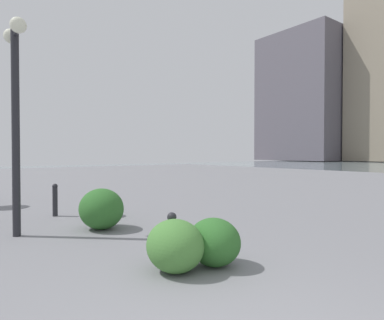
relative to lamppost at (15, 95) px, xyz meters
name	(u,v)px	position (x,y,z in m)	size (l,w,h in m)	color
building_highrise	(308,99)	(36.08, -63.68, 10.76)	(17.10, 15.68, 26.79)	#5B5660
lamppost	(15,95)	(0.00, 0.00, 0.00)	(0.98, 0.28, 3.94)	#232328
bollard_near	(172,238)	(-3.12, -1.38, -2.25)	(0.13, 0.13, 0.74)	#232328
bollard_mid	(55,199)	(1.63, -1.13, -2.22)	(0.13, 0.13, 0.80)	#232328
shrub_low	(175,246)	(-3.35, -1.28, -2.29)	(0.81, 0.73, 0.69)	#477F38
shrub_round	(214,242)	(-3.47, -1.85, -2.30)	(0.77, 0.70, 0.66)	#2D6628
shrub_wide	(105,206)	(0.89, -2.11, -2.38)	(0.60, 0.54, 0.51)	#387533
shrub_tall	(101,209)	(-0.40, -1.48, -2.22)	(0.98, 0.88, 0.83)	#2D6628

